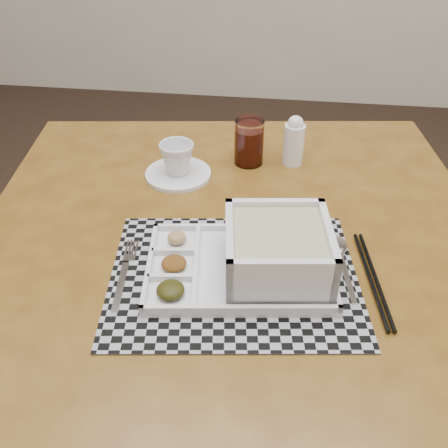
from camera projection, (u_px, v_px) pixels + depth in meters
The scene contains 11 objects.
floor at pixel (135, 438), 1.43m from camera, with size 5.00×5.00×0.00m, color black.
dining_table at pixel (233, 263), 1.01m from camera, with size 1.13×1.13×0.75m.
placemat at pixel (234, 276), 0.87m from camera, with size 0.43×0.34×0.00m, color #9998A0.
serving_tray at pixel (266, 257), 0.85m from camera, with size 0.35×0.26×0.10m.
fork at pixel (126, 272), 0.87m from camera, with size 0.04×0.19×0.00m.
spoon at pixel (339, 250), 0.92m from camera, with size 0.04×0.18×0.01m.
chopsticks at pixel (373, 278), 0.86m from camera, with size 0.05×0.24×0.01m.
saucer at pixel (178, 174), 1.14m from camera, with size 0.15×0.15×0.01m, color white.
cup at pixel (177, 158), 1.11m from camera, with size 0.08×0.08×0.07m, color white.
juice_glass at pixel (249, 144), 1.16m from camera, with size 0.07×0.07×0.11m.
creamer_bottle at pixel (294, 141), 1.15m from camera, with size 0.05×0.05×0.12m.
Camera 1 is at (0.35, -0.73, 1.35)m, focal length 40.00 mm.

